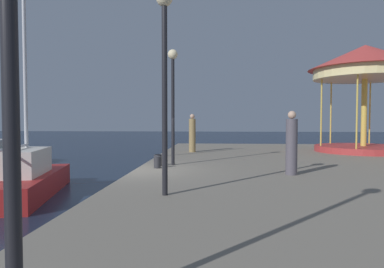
# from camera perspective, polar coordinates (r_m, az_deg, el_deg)

# --- Properties ---
(ground_plane) EXTENTS (120.00, 120.00, 0.00)m
(ground_plane) POSITION_cam_1_polar(r_m,az_deg,el_deg) (11.86, -9.32, -9.58)
(ground_plane) COLOR #162338
(quay_dock) EXTENTS (14.28, 25.28, 0.80)m
(quay_dock) POSITION_cam_1_polar(r_m,az_deg,el_deg) (12.29, 25.39, -7.46)
(quay_dock) COLOR gray
(quay_dock) RESTS_ON ground
(sailboat_red) EXTENTS (2.92, 5.35, 7.58)m
(sailboat_red) POSITION_cam_1_polar(r_m,az_deg,el_deg) (12.40, -26.08, -6.49)
(sailboat_red) COLOR maroon
(sailboat_red) RESTS_ON ground
(carousel) EXTENTS (5.57, 5.57, 5.44)m
(carousel) POSITION_cam_1_polar(r_m,az_deg,el_deg) (20.00, 26.43, 9.06)
(carousel) COLOR #B23333
(carousel) RESTS_ON quay_dock
(lamp_post_mid_promenade) EXTENTS (0.36, 0.36, 4.43)m
(lamp_post_mid_promenade) POSITION_cam_1_polar(r_m,az_deg,el_deg) (7.70, -4.52, 12.57)
(lamp_post_mid_promenade) COLOR black
(lamp_post_mid_promenade) RESTS_ON quay_dock
(lamp_post_far_end) EXTENTS (0.36, 0.36, 4.18)m
(lamp_post_far_end) POSITION_cam_1_polar(r_m,az_deg,el_deg) (12.71, -3.15, 7.86)
(lamp_post_far_end) COLOR black
(lamp_post_far_end) RESTS_ON quay_dock
(bollard_south) EXTENTS (0.24, 0.24, 0.40)m
(bollard_south) POSITION_cam_1_polar(r_m,az_deg,el_deg) (11.95, -5.69, -4.61)
(bollard_south) COLOR #2D2D33
(bollard_south) RESTS_ON quay_dock
(bollard_center) EXTENTS (0.24, 0.24, 0.40)m
(bollard_center) POSITION_cam_1_polar(r_m,az_deg,el_deg) (12.58, -5.52, -4.26)
(bollard_center) COLOR #2D2D33
(bollard_center) RESTS_ON quay_dock
(bollard_north) EXTENTS (0.24, 0.24, 0.40)m
(bollard_north) POSITION_cam_1_polar(r_m,az_deg,el_deg) (12.51, -5.70, -4.30)
(bollard_north) COLOR #2D2D33
(bollard_north) RESTS_ON quay_dock
(person_mid_promenade) EXTENTS (0.34, 0.34, 1.94)m
(person_mid_promenade) POSITION_cam_1_polar(r_m,az_deg,el_deg) (17.71, 0.05, -0.02)
(person_mid_promenade) COLOR #937A4C
(person_mid_promenade) RESTS_ON quay_dock
(person_far_corner) EXTENTS (0.34, 0.34, 1.91)m
(person_far_corner) POSITION_cam_1_polar(r_m,az_deg,el_deg) (10.81, 15.98, -1.71)
(person_far_corner) COLOR #514C56
(person_far_corner) RESTS_ON quay_dock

